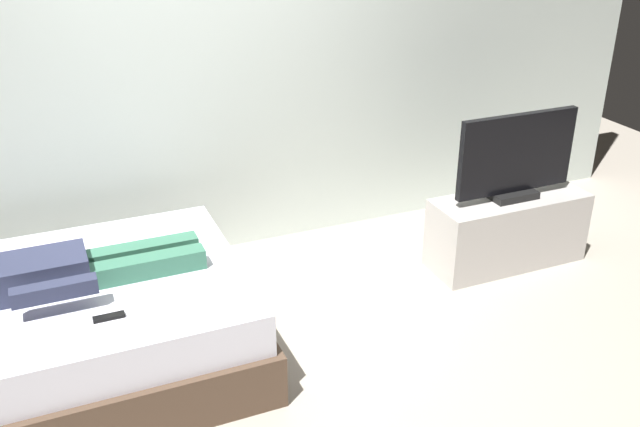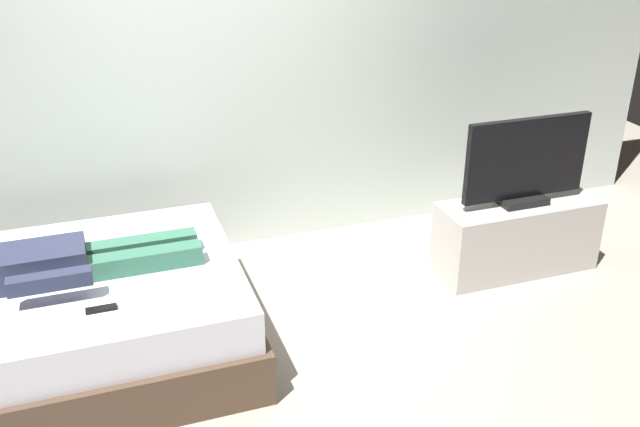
{
  "view_description": "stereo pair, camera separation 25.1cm",
  "coord_description": "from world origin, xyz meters",
  "views": [
    {
      "loc": [
        -1.0,
        -3.15,
        2.45
      ],
      "look_at": [
        0.45,
        0.27,
        0.69
      ],
      "focal_mm": 39.48,
      "sensor_mm": 36.0,
      "label": 1
    },
    {
      "loc": [
        -0.76,
        -3.24,
        2.45
      ],
      "look_at": [
        0.45,
        0.27,
        0.69
      ],
      "focal_mm": 39.48,
      "sensor_mm": 36.0,
      "label": 2
    }
  ],
  "objects": [
    {
      "name": "person",
      "position": [
        -0.97,
        0.27,
        0.62
      ],
      "size": [
        1.26,
        0.46,
        0.18
      ],
      "color": "#2D334C",
      "rests_on": "bed"
    },
    {
      "name": "back_wall",
      "position": [
        0.4,
        1.4,
        1.4
      ],
      "size": [
        6.4,
        0.1,
        2.8
      ],
      "primitive_type": "cube",
      "color": "silver",
      "rests_on": "ground"
    },
    {
      "name": "ground_plane",
      "position": [
        0.0,
        0.0,
        0.0
      ],
      "size": [
        10.0,
        10.0,
        0.0
      ],
      "primitive_type": "plane",
      "color": "#ADA393"
    },
    {
      "name": "tv",
      "position": [
        1.91,
        0.37,
        0.78
      ],
      "size": [
        0.88,
        0.2,
        0.59
      ],
      "color": "black",
      "rests_on": "tv_stand"
    },
    {
      "name": "tv_stand",
      "position": [
        1.91,
        0.37,
        0.25
      ],
      "size": [
        1.1,
        0.4,
        0.5
      ],
      "primitive_type": "cube",
      "color": "#B7B2AD",
      "rests_on": "ground"
    },
    {
      "name": "remote",
      "position": [
        -0.82,
        -0.13,
        0.55
      ],
      "size": [
        0.15,
        0.04,
        0.02
      ],
      "primitive_type": "cube",
      "color": "black",
      "rests_on": "bed"
    },
    {
      "name": "bed",
      "position": [
        -1.0,
        0.27,
        0.26
      ],
      "size": [
        1.94,
        1.46,
        0.54
      ],
      "color": "brown",
      "rests_on": "ground"
    }
  ]
}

